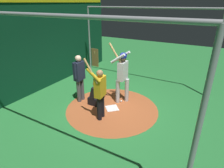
# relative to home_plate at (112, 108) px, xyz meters

# --- Properties ---
(ground_plane) EXTENTS (25.49, 25.49, 0.00)m
(ground_plane) POSITION_rel_home_plate_xyz_m (0.00, 0.00, -0.01)
(ground_plane) COLOR #287A38
(dirt_circle) EXTENTS (3.23, 3.23, 0.01)m
(dirt_circle) POSITION_rel_home_plate_xyz_m (0.00, 0.00, -0.01)
(dirt_circle) COLOR #AD562D
(dirt_circle) RESTS_ON ground
(home_plate) EXTENTS (0.59, 0.59, 0.01)m
(home_plate) POSITION_rel_home_plate_xyz_m (0.00, 0.00, 0.00)
(home_plate) COLOR white
(home_plate) RESTS_ON dirt_circle
(batter) EXTENTS (0.68, 0.49, 2.22)m
(batter) POSITION_rel_home_plate_xyz_m (0.07, 0.63, 1.16)
(batter) COLOR #BCBCC0
(batter) RESTS_ON ground
(catcher) EXTENTS (0.58, 0.40, 0.93)m
(catcher) POSITION_rel_home_plate_xyz_m (-0.67, -0.01, 0.35)
(catcher) COLOR black
(catcher) RESTS_ON ground
(umpire) EXTENTS (0.22, 0.49, 1.77)m
(umpire) POSITION_rel_home_plate_xyz_m (-1.33, -0.06, 0.99)
(umpire) COLOR #4C4C51
(umpire) RESTS_ON ground
(visitor) EXTENTS (0.55, 0.53, 2.03)m
(visitor) POSITION_rel_home_plate_xyz_m (-0.03, -0.69, 0.95)
(visitor) COLOR black
(visitor) RESTS_ON ground
(back_wall) EXTENTS (0.23, 9.49, 3.71)m
(back_wall) POSITION_rel_home_plate_xyz_m (-3.53, 0.00, 1.86)
(back_wall) COLOR #0C3D26
(back_wall) RESTS_ON ground
(cage_frame) EXTENTS (5.74, 5.43, 3.31)m
(cage_frame) POSITION_rel_home_plate_xyz_m (0.00, 0.00, 2.28)
(cage_frame) COLOR gray
(cage_frame) RESTS_ON ground
(bat_rack) EXTENTS (0.58, 0.21, 1.05)m
(bat_rack) POSITION_rel_home_plate_xyz_m (-3.29, 3.67, 0.48)
(bat_rack) COLOR olive
(bat_rack) RESTS_ON ground
(baseball_0) EXTENTS (0.07, 0.07, 0.07)m
(baseball_0) POSITION_rel_home_plate_xyz_m (0.08, 0.57, 0.03)
(baseball_0) COLOR white
(baseball_0) RESTS_ON dirt_circle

